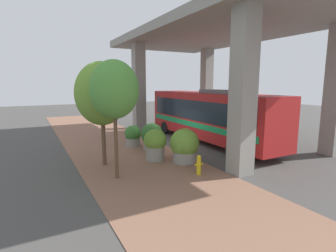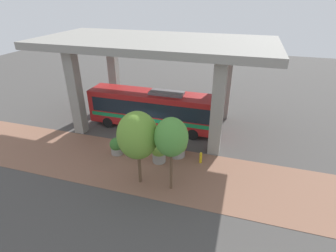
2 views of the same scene
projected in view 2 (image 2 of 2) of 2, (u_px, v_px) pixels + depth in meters
ground_plane at (141, 144)px, 22.19m from camera, size 80.00×80.00×0.00m
sidewalk_strip at (126, 163)px, 19.64m from camera, size 6.00×40.00×0.02m
overpass at (155, 51)px, 22.39m from camera, size 9.40×20.11×7.96m
bus at (154, 108)px, 23.93m from camera, size 2.64×12.06×3.70m
fire_hydrant at (201, 157)px, 19.53m from camera, size 0.42×0.20×0.93m
planter_front at (117, 146)px, 20.55m from camera, size 1.07×1.07×1.39m
planter_middle at (159, 151)px, 19.49m from camera, size 1.22×1.22×1.71m
planter_back at (136, 142)px, 20.80m from camera, size 1.37×1.37×1.66m
planter_extra at (177, 146)px, 20.21m from camera, size 1.53×1.53×1.80m
street_tree_near at (138, 136)px, 16.13m from camera, size 2.59×2.59×5.17m
street_tree_far at (171, 137)px, 15.44m from camera, size 2.04×2.04×5.08m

